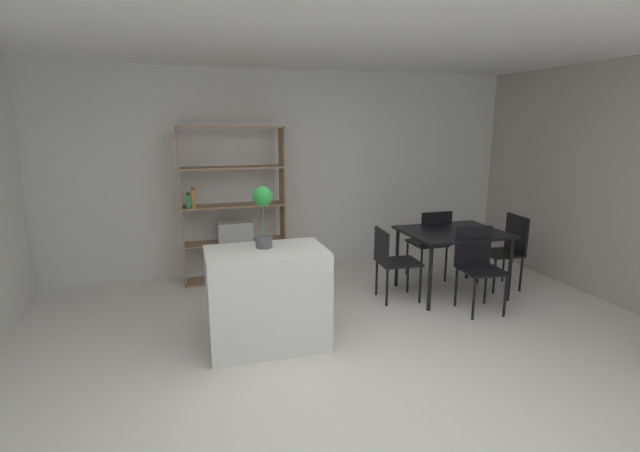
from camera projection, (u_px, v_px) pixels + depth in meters
name	position (u px, v px, depth m)	size (l,w,h in m)	color
ground_plane	(346.00, 392.00, 3.54)	(9.86, 9.86, 0.00)	silver
ceiling_slab	(351.00, 8.00, 2.94)	(7.17, 6.49, 0.06)	white
back_partition	(267.00, 173.00, 6.25)	(7.17, 0.06, 2.71)	silver
kitchen_island	(267.00, 298.00, 4.20)	(1.07, 0.64, 0.92)	silver
potted_plant_on_island	(263.00, 209.00, 4.09)	(0.18, 0.18, 0.56)	#4C4C51
open_bookshelf	(232.00, 213.00, 5.90)	(1.30, 0.33, 1.98)	#997551
dining_table	(453.00, 237.00, 5.45)	(1.15, 0.93, 0.77)	black
dining_chair_far	(431.00, 239.00, 5.93)	(0.42, 0.46, 0.93)	black
dining_chair_near	(477.00, 261.00, 5.02)	(0.46, 0.47, 0.91)	black
dining_chair_window_side	(508.00, 245.00, 5.69)	(0.45, 0.47, 0.91)	black
dining_chair_island_side	(391.00, 258.00, 5.28)	(0.49, 0.44, 0.84)	black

